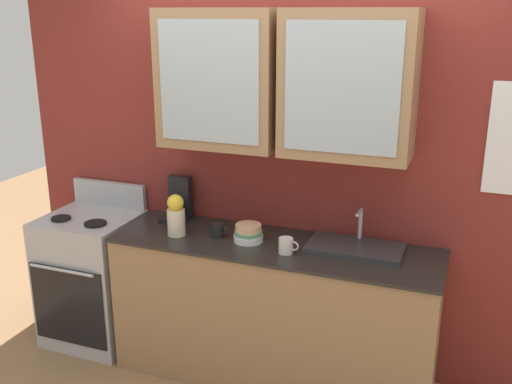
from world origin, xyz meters
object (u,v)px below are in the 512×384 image
bowl_stack (248,233)px  stove_range (93,278)px  sink_faucet (355,247)px  coffee_maker (178,204)px  cup_near_sink (286,246)px  vase (176,216)px  cup_near_bowls (218,230)px

bowl_stack → stove_range: bearing=179.6°
sink_faucet → coffee_maker: (-1.23, 0.10, 0.09)m
stove_range → cup_near_sink: bearing=-4.0°
coffee_maker → cup_near_sink: bearing=-18.8°
cup_near_sink → stove_range: bearing=176.0°
coffee_maker → bowl_stack: bearing=-18.8°
sink_faucet → coffee_maker: size_ratio=1.92×
vase → cup_near_sink: 0.74m
bowl_stack → sink_faucet: bearing=8.5°
vase → cup_near_bowls: vase is taller
sink_faucet → cup_near_bowls: (-0.85, -0.10, 0.02)m
vase → coffee_maker: 0.30m
bowl_stack → cup_near_sink: bowl_stack is taller
sink_faucet → bowl_stack: bearing=-171.5°
stove_range → coffee_maker: size_ratio=3.80×
cup_near_sink → coffee_maker: coffee_maker is taller
bowl_stack → coffee_maker: 0.63m
stove_range → sink_faucet: 1.89m
sink_faucet → cup_near_sink: size_ratio=4.64×
stove_range → bowl_stack: stove_range is taller
stove_range → coffee_maker: 0.84m
sink_faucet → coffee_maker: 1.24m
sink_faucet → cup_near_sink: 0.41m
cup_near_sink → coffee_maker: size_ratio=0.41×
cup_near_sink → coffee_maker: bearing=161.2°
vase → cup_near_bowls: size_ratio=2.29×
vase → coffee_maker: (-0.13, 0.27, -0.02)m
bowl_stack → coffee_maker: coffee_maker is taller
sink_faucet → cup_near_bowls: 0.85m
vase → coffee_maker: coffee_maker is taller
bowl_stack → cup_near_bowls: (-0.21, -0.00, -0.01)m
stove_range → vase: bearing=-5.8°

